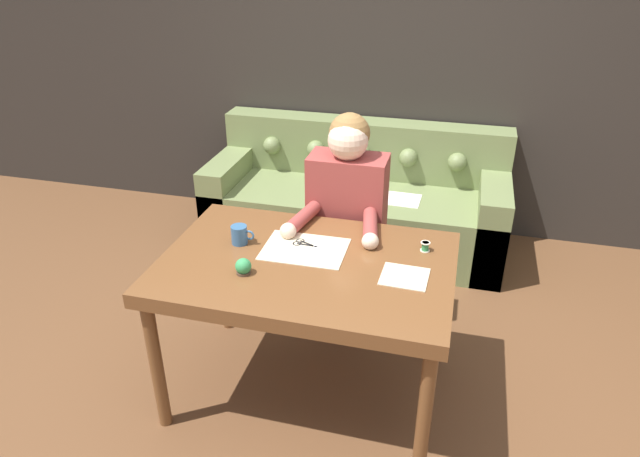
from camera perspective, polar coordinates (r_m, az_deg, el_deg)
ground_plane at (r=2.99m, az=-0.18°, el=-16.17°), size 16.00×16.00×0.00m
wall_back at (r=4.21m, az=7.17°, el=17.03°), size 8.00×0.06×2.60m
dining_table at (r=2.59m, az=-1.34°, el=-4.71°), size 1.31×0.89×0.76m
couch at (r=4.16m, az=3.68°, el=2.60°), size 2.09×0.81×0.85m
person at (r=3.09m, az=2.59°, el=0.23°), size 0.48×0.58×1.27m
pattern_paper_main at (r=2.64m, az=-1.54°, el=-2.07°), size 0.39×0.29×0.00m
pattern_paper_offcut at (r=2.47m, az=8.45°, el=-4.79°), size 0.21×0.19×0.00m
scissors at (r=2.67m, az=-1.19°, el=-1.66°), size 0.23×0.11×0.01m
mug at (r=2.70m, az=-8.03°, el=-0.63°), size 0.11×0.08×0.09m
thread_spool at (r=2.66m, az=10.48°, el=-1.79°), size 0.04×0.04×0.05m
pin_cushion at (r=2.47m, az=-7.68°, el=-3.82°), size 0.07×0.07×0.07m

